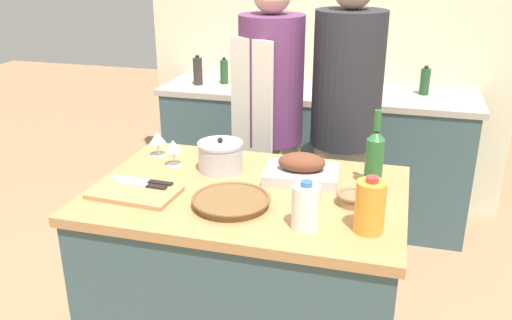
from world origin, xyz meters
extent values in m
cube|color=#3D565B|center=(0.00, 0.00, 0.44)|extent=(1.22, 0.82, 0.88)
cube|color=#B27F4C|center=(0.00, 0.00, 0.90)|extent=(1.25, 0.85, 0.04)
cube|color=#3D565B|center=(0.00, 1.66, 0.45)|extent=(2.07, 0.58, 0.89)
cube|color=#ADA393|center=(0.00, 1.66, 0.91)|extent=(2.13, 0.60, 0.04)
cube|color=beige|center=(0.00, 2.01, 1.27)|extent=(2.63, 0.10, 2.55)
cube|color=#BCBCC1|center=(0.19, 0.16, 0.95)|extent=(0.32, 0.25, 0.04)
ellipsoid|color=brown|center=(0.19, 0.16, 1.00)|extent=(0.21, 0.15, 0.08)
cylinder|color=brown|center=(-0.02, -0.16, 0.94)|extent=(0.27, 0.27, 0.03)
torus|color=brown|center=(-0.02, -0.16, 0.95)|extent=(0.30, 0.30, 0.01)
cube|color=#AD7F51|center=(-0.42, -0.17, 0.93)|extent=(0.35, 0.22, 0.02)
cylinder|color=#B7B7BC|center=(-0.17, 0.17, 0.98)|extent=(0.19, 0.19, 0.12)
cylinder|color=#B7B7BC|center=(-0.17, 0.17, 1.05)|extent=(0.20, 0.20, 0.01)
sphere|color=black|center=(-0.17, 0.17, 1.06)|extent=(0.02, 0.02, 0.02)
cylinder|color=#846647|center=(0.42, -0.02, 0.94)|extent=(0.12, 0.12, 0.04)
torus|color=#846647|center=(0.42, -0.02, 0.96)|extent=(0.13, 0.13, 0.02)
cylinder|color=orange|center=(0.50, -0.22, 1.02)|extent=(0.10, 0.10, 0.18)
cylinder|color=red|center=(0.50, -0.22, 1.12)|extent=(0.04, 0.04, 0.02)
cylinder|color=white|center=(0.28, -0.25, 1.00)|extent=(0.10, 0.10, 0.16)
cylinder|color=#3360B2|center=(0.28, -0.25, 1.09)|extent=(0.04, 0.04, 0.02)
cylinder|color=#28662D|center=(0.48, 0.18, 1.02)|extent=(0.07, 0.07, 0.20)
cone|color=#28662D|center=(0.48, 0.18, 1.14)|extent=(0.07, 0.07, 0.04)
cylinder|color=#28662D|center=(0.48, 0.18, 1.20)|extent=(0.03, 0.03, 0.08)
cylinder|color=silver|center=(-0.39, 0.16, 0.93)|extent=(0.07, 0.07, 0.00)
cylinder|color=silver|center=(-0.39, 0.16, 0.96)|extent=(0.01, 0.01, 0.06)
cone|color=silver|center=(-0.39, 0.16, 1.02)|extent=(0.07, 0.07, 0.05)
cylinder|color=silver|center=(-0.51, 0.26, 0.93)|extent=(0.07, 0.07, 0.00)
cylinder|color=silver|center=(-0.51, 0.26, 0.96)|extent=(0.01, 0.01, 0.06)
cone|color=silver|center=(-0.51, 0.26, 1.01)|extent=(0.07, 0.07, 0.05)
cube|color=#B7B7BC|center=(-0.48, -0.07, 0.95)|extent=(0.17, 0.04, 0.01)
cube|color=black|center=(-0.34, -0.08, 0.95)|extent=(0.10, 0.03, 0.01)
cube|color=#B7B7BC|center=(-0.45, -0.11, 0.95)|extent=(0.14, 0.04, 0.01)
cube|color=black|center=(-0.34, -0.12, 0.95)|extent=(0.09, 0.03, 0.01)
cube|color=silver|center=(-0.23, 1.75, 0.96)|extent=(0.18, 0.14, 0.05)
cylinder|color=#B7B7BC|center=(-0.25, 1.75, 1.03)|extent=(0.13, 0.13, 0.09)
cube|color=silver|center=(-0.17, 1.75, 1.06)|extent=(0.05, 0.08, 0.15)
cube|color=silver|center=(-0.23, 1.75, 1.17)|extent=(0.17, 0.08, 0.08)
cylinder|color=#234C28|center=(0.70, 1.73, 1.02)|extent=(0.06, 0.06, 0.17)
cylinder|color=black|center=(0.70, 1.73, 1.11)|extent=(0.03, 0.03, 0.02)
cylinder|color=#234C28|center=(-0.66, 1.67, 1.02)|extent=(0.06, 0.06, 0.17)
cylinder|color=black|center=(-0.66, 1.67, 1.11)|extent=(0.02, 0.02, 0.02)
cylinder|color=#332D28|center=(-0.83, 1.59, 1.03)|extent=(0.06, 0.06, 0.19)
cylinder|color=black|center=(-0.83, 1.59, 1.13)|extent=(0.03, 0.03, 0.02)
cube|color=beige|center=(-0.13, 0.90, 0.41)|extent=(0.34, 0.29, 0.82)
cylinder|color=#663360|center=(-0.13, 0.90, 1.17)|extent=(0.35, 0.35, 0.69)
cube|color=silver|center=(-0.20, 0.74, 0.97)|extent=(0.26, 0.13, 0.87)
cube|color=beige|center=(0.28, 0.90, 0.42)|extent=(0.34, 0.27, 0.84)
cylinder|color=#28282D|center=(0.28, 0.90, 1.19)|extent=(0.37, 0.37, 0.70)
camera|label=1|loc=(0.56, -1.90, 1.83)|focal=38.00mm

